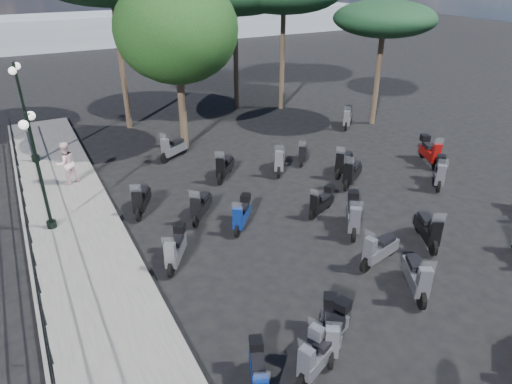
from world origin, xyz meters
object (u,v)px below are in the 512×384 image
scooter_16 (321,202)px  scooter_14 (428,230)px  scooter_5 (142,200)px  scooter_29 (347,118)px  scooter_17 (225,167)px  lamp_post_1 (38,165)px  pine_3 (384,19)px  scooter_28 (440,173)px  scooter_9 (379,250)px  scooter_21 (352,173)px  scooter_2 (259,376)px  scooter_30 (320,353)px  scooter_7 (416,277)px  scooter_23 (280,161)px  scooter_3 (176,249)px  scooter_31 (344,163)px  scooter_27 (430,152)px  scooter_15 (353,216)px  scooter_22 (303,154)px  scooter_10 (201,206)px  lamp_post_2 (24,107)px  scooter_4 (242,215)px  scooter_11 (173,149)px  pedestrian_far (66,163)px  scooter_1 (328,332)px  scooter_8 (330,330)px  broadleaf_tree (177,30)px

scooter_16 → scooter_14: bearing=-174.4°
scooter_5 → scooter_16: 6.39m
scooter_29 → scooter_17: bearing=61.0°
lamp_post_1 → pine_3: (17.03, 3.74, 3.07)m
scooter_17 → scooter_28: scooter_17 is taller
scooter_9 → scooter_29: size_ratio=1.28×
scooter_29 → scooter_21: bearing=95.7°
scooter_2 → scooter_30: scooter_30 is taller
scooter_5 → scooter_14: bearing=167.5°
scooter_7 → scooter_16: scooter_7 is taller
lamp_post_1 → scooter_23: lamp_post_1 is taller
scooter_3 → scooter_31: 8.82m
scooter_27 → scooter_15: bearing=46.7°
scooter_5 → scooter_27: (12.47, -1.61, 0.06)m
scooter_22 → scooter_29: bearing=-110.4°
scooter_21 → scooter_10: bearing=52.7°
scooter_28 → scooter_15: bearing=59.0°
lamp_post_2 → scooter_22: 12.03m
scooter_10 → scooter_14: bearing=179.4°
scooter_15 → scooter_31: size_ratio=1.02×
scooter_5 → pine_3: bearing=-136.8°
scooter_16 → scooter_29: scooter_29 is taller
scooter_14 → scooter_17: (-3.60, 7.50, -0.01)m
scooter_4 → scooter_15: 3.70m
scooter_11 → scooter_16: scooter_11 is taller
pedestrian_far → scooter_5: size_ratio=1.06×
scooter_1 → pine_3: pine_3 is taller
scooter_2 → scooter_31: size_ratio=0.93×
scooter_8 → broadleaf_tree: size_ratio=0.19×
scooter_16 → scooter_31: 3.65m
scooter_27 → scooter_9: bearing=56.7°
scooter_14 → scooter_16: (-1.81, 3.18, -0.06)m
scooter_15 → scooter_28: bearing=-132.2°
scooter_4 → broadleaf_tree: 9.41m
scooter_10 → scooter_15: scooter_15 is taller
scooter_2 → scooter_29: (12.37, 12.77, 0.05)m
scooter_10 → scooter_16: 4.25m
scooter_2 → scooter_28: (11.07, 5.28, 0.07)m
scooter_14 → scooter_22: scooter_14 is taller
lamp_post_1 → scooter_27: size_ratio=2.29×
scooter_8 → scooter_28: scooter_28 is taller
scooter_10 → scooter_11: (0.94, 5.65, 0.01)m
scooter_11 → scooter_21: size_ratio=1.01×
pedestrian_far → scooter_5: 4.03m
scooter_4 → pine_3: (11.35, 6.51, 4.99)m
scooter_3 → scooter_8: (2.05, -4.80, -0.01)m
scooter_21 → pedestrian_far: bearing=28.3°
scooter_1 → scooter_4: (0.68, 5.79, -0.03)m
scooter_7 → scooter_30: scooter_7 is taller
scooter_28 → broadleaf_tree: bearing=-2.2°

